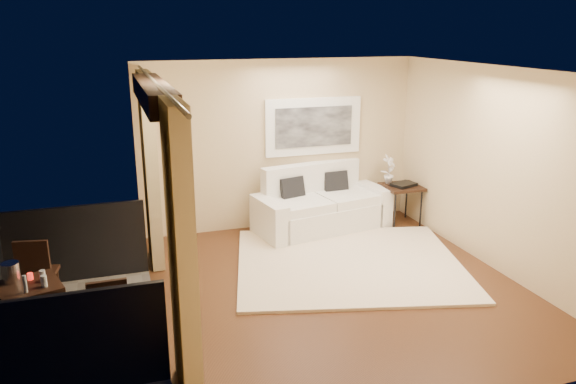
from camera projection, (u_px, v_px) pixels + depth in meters
name	position (u px, v px, depth m)	size (l,w,h in m)	color
floor	(338.00, 287.00, 7.11)	(5.00, 5.00, 0.00)	#502D17
room_shell	(153.00, 93.00, 5.77)	(5.00, 6.40, 5.00)	white
balcony	(57.00, 314.00, 6.09)	(1.81, 2.60, 1.17)	#605B56
curtains	(162.00, 202.00, 6.11)	(0.16, 4.80, 2.64)	tan
artwork	(314.00, 127.00, 9.07)	(1.62, 0.07, 0.92)	white
rug	(349.00, 263.00, 7.79)	(3.05, 2.66, 0.04)	#FFEBCD
sofa	(320.00, 207.00, 9.09)	(2.28, 1.29, 1.03)	white
side_table	(402.00, 189.00, 9.26)	(0.61, 0.61, 0.65)	black
tray	(404.00, 184.00, 9.22)	(0.38, 0.28, 0.05)	black
orchid	(389.00, 169.00, 9.28)	(0.26, 0.18, 0.50)	white
bistro_table	(30.00, 292.00, 5.69)	(0.71, 0.71, 0.67)	black
balcony_chair_far	(36.00, 269.00, 6.45)	(0.44, 0.44, 0.87)	black
balcony_chair_near	(110.00, 320.00, 5.33)	(0.38, 0.38, 0.87)	black
ice_bucket	(11.00, 272.00, 5.72)	(0.18, 0.18, 0.20)	silver
candle	(30.00, 276.00, 5.77)	(0.06, 0.06, 0.07)	red
vase	(25.00, 284.00, 5.47)	(0.04, 0.04, 0.18)	silver
glass_a	(44.00, 281.00, 5.61)	(0.06, 0.06, 0.12)	white
glass_b	(43.00, 276.00, 5.73)	(0.06, 0.06, 0.12)	silver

